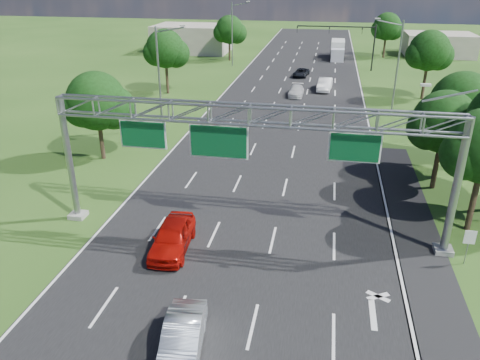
% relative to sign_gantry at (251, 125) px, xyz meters
% --- Properties ---
extents(ground, '(220.00, 220.00, 0.00)m').
position_rel_sign_gantry_xyz_m(ground, '(-0.33, 18.00, -6.89)').
color(ground, '#224414').
rests_on(ground, ground).
extents(road, '(18.00, 180.00, 0.02)m').
position_rel_sign_gantry_xyz_m(road, '(-0.33, 18.00, -6.89)').
color(road, black).
rests_on(road, ground).
extents(road_flare, '(3.00, 30.00, 0.02)m').
position_rel_sign_gantry_xyz_m(road_flare, '(9.87, 2.00, -6.89)').
color(road_flare, black).
rests_on(road_flare, ground).
extents(sign_gantry, '(23.50, 1.00, 9.56)m').
position_rel_sign_gantry_xyz_m(sign_gantry, '(0.00, 0.00, 0.00)').
color(sign_gantry, gray).
rests_on(sign_gantry, ground).
extents(regulatory_sign, '(0.60, 0.08, 2.10)m').
position_rel_sign_gantry_xyz_m(regulatory_sign, '(12.07, -1.02, -5.38)').
color(regulatory_sign, gray).
rests_on(regulatory_sign, ground).
extents(traffic_signal, '(12.21, 0.24, 7.00)m').
position_rel_sign_gantry_xyz_m(traffic_signal, '(7.15, 53.00, -1.72)').
color(traffic_signal, black).
rests_on(traffic_signal, ground).
extents(streetlight_l_near, '(2.97, 0.22, 10.16)m').
position_rel_sign_gantry_xyz_m(streetlight_l_near, '(-11.63, 18.00, -1.31)').
color(streetlight_l_near, gray).
rests_on(streetlight_l_near, ground).
extents(streetlight_l_far, '(2.97, 0.22, 10.16)m').
position_rel_sign_gantry_xyz_m(streetlight_l_far, '(-11.63, 53.00, -1.31)').
color(streetlight_l_far, gray).
rests_on(streetlight_l_far, ground).
extents(streetlight_r_mid, '(2.97, 0.22, 10.16)m').
position_rel_sign_gantry_xyz_m(streetlight_r_mid, '(10.97, 28.00, -1.31)').
color(streetlight_r_mid, gray).
rests_on(streetlight_r_mid, ground).
extents(tree_verge_la, '(5.76, 4.80, 7.40)m').
position_rel_sign_gantry_xyz_m(tree_verge_la, '(-14.25, 10.04, -2.13)').
color(tree_verge_la, '#2D2116').
rests_on(tree_verge_la, ground).
extents(tree_verge_lb, '(5.76, 4.80, 8.06)m').
position_rel_sign_gantry_xyz_m(tree_verge_lb, '(-16.25, 33.04, -1.48)').
color(tree_verge_lb, '#2D2116').
rests_on(tree_verge_lb, ground).
extents(tree_verge_lc, '(5.76, 4.80, 7.62)m').
position_rel_sign_gantry_xyz_m(tree_verge_lc, '(-13.25, 58.04, -1.92)').
color(tree_verge_lc, '#2D2116').
rests_on(tree_verge_lc, ground).
extents(tree_verge_rd, '(5.76, 4.80, 8.28)m').
position_rel_sign_gantry_xyz_m(tree_verge_rd, '(15.75, 36.04, -1.26)').
color(tree_verge_rd, '#2D2116').
rests_on(tree_verge_rd, ground).
extents(tree_verge_re, '(5.76, 4.80, 7.84)m').
position_rel_sign_gantry_xyz_m(tree_verge_re, '(13.75, 66.04, -1.70)').
color(tree_verge_re, '#2D2116').
rests_on(tree_verge_re, ground).
extents(building_left, '(14.00, 10.00, 5.00)m').
position_rel_sign_gantry_xyz_m(building_left, '(-22.33, 66.00, -4.39)').
color(building_left, gray).
rests_on(building_left, ground).
extents(building_right, '(12.00, 9.00, 4.00)m').
position_rel_sign_gantry_xyz_m(building_right, '(23.67, 70.00, -4.89)').
color(building_right, gray).
rests_on(building_right, ground).
extents(red_coupe, '(2.30, 5.05, 1.68)m').
position_rel_sign_gantry_xyz_m(red_coupe, '(-4.06, -2.53, -6.05)').
color(red_coupe, '#B30E08').
rests_on(red_coupe, ground).
extents(silver_sedan, '(2.13, 4.66, 1.48)m').
position_rel_sign_gantry_xyz_m(silver_sedan, '(-1.16, -10.10, -6.15)').
color(silver_sedan, silver).
rests_on(silver_sedan, ground).
extents(car_queue_a, '(1.83, 4.38, 1.26)m').
position_rel_sign_gantry_xyz_m(car_queue_a, '(0.17, 34.63, -6.26)').
color(car_queue_a, silver).
rests_on(car_queue_a, ground).
extents(car_queue_b, '(2.45, 4.40, 1.16)m').
position_rel_sign_gantry_xyz_m(car_queue_b, '(0.00, 46.54, -6.31)').
color(car_queue_b, black).
rests_on(car_queue_b, ground).
extents(car_queue_d, '(2.04, 4.90, 1.58)m').
position_rel_sign_gantry_xyz_m(car_queue_d, '(3.66, 38.27, -6.10)').
color(car_queue_d, white).
rests_on(car_queue_d, ground).
extents(box_truck, '(2.48, 8.08, 3.06)m').
position_rel_sign_gantry_xyz_m(box_truck, '(5.36, 63.56, -5.42)').
color(box_truck, silver).
rests_on(box_truck, ground).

